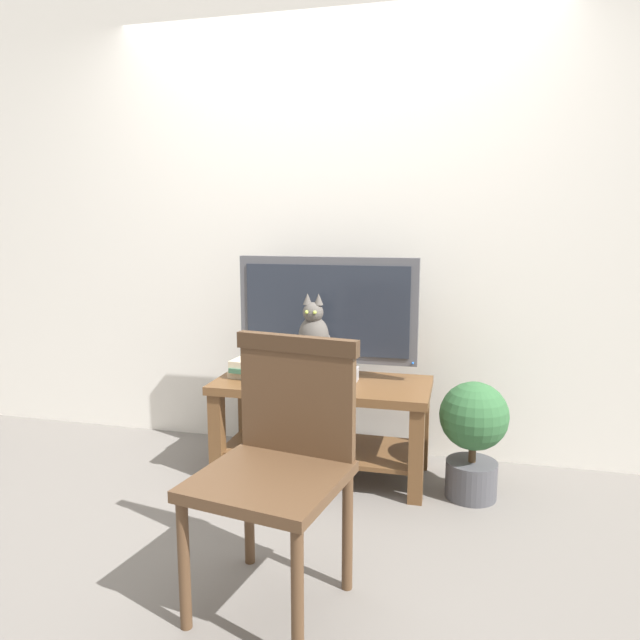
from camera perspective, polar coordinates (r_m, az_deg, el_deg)
The scene contains 9 objects.
ground_plane at distance 2.83m, azimuth -3.67°, elevation -18.84°, with size 12.00×12.00×0.00m, color slate.
back_wall at distance 3.42m, azimuth 1.02°, elevation 10.46°, with size 7.00×0.12×2.80m, color silver.
tv_stand at distance 3.12m, azimuth 0.22°, elevation -8.82°, with size 1.13×0.52×0.52m.
tv at distance 3.11m, azimuth 0.71°, elevation 0.64°, with size 0.97×0.20×0.65m.
media_box at distance 3.02m, azimuth -0.49°, elevation -5.61°, with size 0.41×0.28×0.07m.
cat at distance 2.96m, azimuth -0.53°, elevation -2.16°, with size 0.18×0.28×0.40m.
wooden_chair at distance 2.10m, azimuth -3.86°, elevation -12.63°, with size 0.55×0.55×0.94m.
book_stack at distance 3.16m, azimuth -7.01°, elevation -4.80°, with size 0.21×0.17×0.10m.
potted_plant at distance 2.97m, azimuth 14.85°, elevation -10.60°, with size 0.33×0.33×0.59m.
Camera 1 is at (0.76, -2.37, 1.34)m, focal length 32.50 mm.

